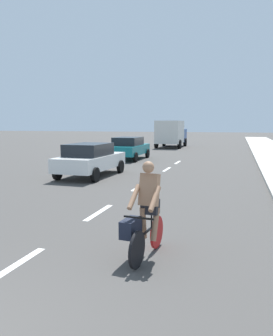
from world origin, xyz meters
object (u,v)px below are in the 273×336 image
cyclist (145,214)px  parked_car_teal (129,148)px  delivery_truck (171,133)px  parked_car_white (90,159)px

cyclist → parked_car_teal: bearing=-65.3°
cyclist → parked_car_teal: (-5.71, 16.62, 0.01)m
parked_car_teal → delivery_truck: (0.47, 13.14, 0.66)m
parked_car_white → delivery_truck: (-0.14, 20.94, 0.66)m
parked_car_teal → delivery_truck: size_ratio=0.71×
cyclist → parked_car_teal: cyclist is taller
cyclist → parked_car_white: (-5.10, 8.81, 0.01)m
parked_car_white → parked_car_teal: 7.83m
cyclist → parked_car_white: 10.18m
cyclist → parked_car_teal: size_ratio=0.41×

